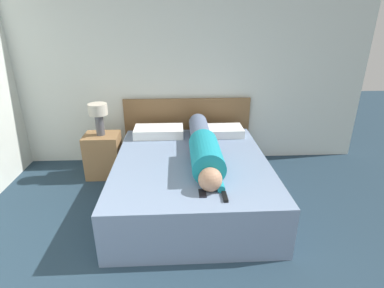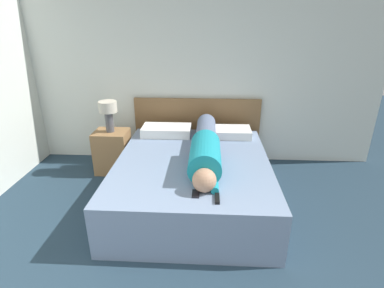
{
  "view_description": "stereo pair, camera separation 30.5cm",
  "coord_description": "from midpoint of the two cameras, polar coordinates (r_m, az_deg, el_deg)",
  "views": [
    {
      "loc": [
        0.05,
        -0.53,
        1.94
      ],
      "look_at": [
        0.19,
        2.29,
        0.77
      ],
      "focal_mm": 28.0,
      "sensor_mm": 36.0,
      "label": 1
    },
    {
      "loc": [
        0.35,
        -0.53,
        1.94
      ],
      "look_at": [
        0.19,
        2.29,
        0.77
      ],
      "focal_mm": 28.0,
      "sensor_mm": 36.0,
      "label": 2
    }
  ],
  "objects": [
    {
      "name": "headboard",
      "position": [
        4.35,
        2.94,
        2.65
      ],
      "size": [
        1.79,
        0.04,
        0.93
      ],
      "color": "brown",
      "rests_on": "ground_plane"
    },
    {
      "name": "nightstand",
      "position": [
        4.17,
        -12.88,
        -1.43
      ],
      "size": [
        0.44,
        0.37,
        0.58
      ],
      "color": "olive",
      "rests_on": "ground_plane"
    },
    {
      "name": "bed",
      "position": [
        3.4,
        2.72,
        -7.07
      ],
      "size": [
        1.67,
        1.97,
        0.52
      ],
      "color": "#7589A8",
      "rests_on": "ground_plane"
    },
    {
      "name": "cell_phone",
      "position": [
        2.66,
        4.02,
        -9.53
      ],
      "size": [
        0.06,
        0.13,
        0.01
      ],
      "color": "black",
      "rests_on": "bed"
    },
    {
      "name": "person_lying",
      "position": [
        3.25,
        5.27,
        -0.76
      ],
      "size": [
        0.32,
        1.68,
        0.32
      ],
      "color": "tan",
      "rests_on": "bed"
    },
    {
      "name": "table_lamp",
      "position": [
        3.98,
        -13.58,
        6.1
      ],
      "size": [
        0.23,
        0.23,
        0.41
      ],
      "color": "#4C4C51",
      "rests_on": "nightstand"
    },
    {
      "name": "wall_back",
      "position": [
        4.22,
        0.46,
        13.78
      ],
      "size": [
        5.41,
        0.06,
        2.6
      ],
      "color": "silver",
      "rests_on": "ground_plane"
    },
    {
      "name": "pillow_second",
      "position": [
        3.99,
        8.93,
        2.21
      ],
      "size": [
        0.61,
        0.36,
        0.11
      ],
      "color": "white",
      "rests_on": "bed"
    },
    {
      "name": "tv_remote",
      "position": [
        2.61,
        8.22,
        -10.33
      ],
      "size": [
        0.04,
        0.15,
        0.02
      ],
      "color": "black",
      "rests_on": "bed"
    },
    {
      "name": "pillow_near_headboard",
      "position": [
        3.98,
        -2.69,
        2.54
      ],
      "size": [
        0.64,
        0.36,
        0.12
      ],
      "color": "white",
      "rests_on": "bed"
    }
  ]
}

